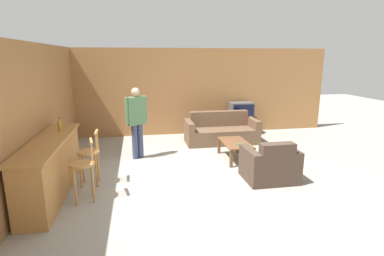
{
  "coord_description": "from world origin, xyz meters",
  "views": [
    {
      "loc": [
        -1.28,
        -5.31,
        2.33
      ],
      "look_at": [
        -0.15,
        0.85,
        0.85
      ],
      "focal_mm": 28.0,
      "sensor_mm": 36.0,
      "label": 1
    }
  ],
  "objects_px": {
    "couch_far": "(221,132)",
    "tv": "(241,110)",
    "bar_chair_mid": "(89,156)",
    "person_by_window": "(137,119)",
    "bottle": "(60,125)",
    "table_lamp": "(251,106)",
    "bar_chair_near": "(83,168)",
    "book_on_table": "(241,145)",
    "armchair_near": "(270,165)",
    "tv_unit": "(241,126)",
    "coffee_table": "(235,145)"
  },
  "relations": [
    {
      "from": "couch_far",
      "to": "tv",
      "type": "xyz_separation_m",
      "value": [
        0.86,
        0.82,
        0.45
      ]
    },
    {
      "from": "bar_chair_mid",
      "to": "person_by_window",
      "type": "relative_size",
      "value": 0.62
    },
    {
      "from": "tv",
      "to": "bottle",
      "type": "height_order",
      "value": "bottle"
    },
    {
      "from": "couch_far",
      "to": "table_lamp",
      "type": "bearing_deg",
      "value": 34.93
    },
    {
      "from": "bar_chair_near",
      "to": "couch_far",
      "type": "height_order",
      "value": "bar_chair_near"
    },
    {
      "from": "bottle",
      "to": "book_on_table",
      "type": "xyz_separation_m",
      "value": [
        3.69,
        0.29,
        -0.67
      ]
    },
    {
      "from": "armchair_near",
      "to": "table_lamp",
      "type": "xyz_separation_m",
      "value": [
        0.98,
        3.59,
        0.56
      ]
    },
    {
      "from": "couch_far",
      "to": "bar_chair_near",
      "type": "bearing_deg",
      "value": -136.73
    },
    {
      "from": "tv_unit",
      "to": "person_by_window",
      "type": "xyz_separation_m",
      "value": [
        -3.17,
        -1.79,
        0.68
      ]
    },
    {
      "from": "bar_chair_near",
      "to": "coffee_table",
      "type": "relative_size",
      "value": 0.95
    },
    {
      "from": "book_on_table",
      "to": "bar_chair_near",
      "type": "bearing_deg",
      "value": -158.3
    },
    {
      "from": "tv_unit",
      "to": "tv",
      "type": "bearing_deg",
      "value": -90.0
    },
    {
      "from": "bar_chair_mid",
      "to": "book_on_table",
      "type": "relative_size",
      "value": 6.01
    },
    {
      "from": "tv",
      "to": "person_by_window",
      "type": "xyz_separation_m",
      "value": [
        -3.17,
        -1.79,
        0.19
      ]
    },
    {
      "from": "book_on_table",
      "to": "person_by_window",
      "type": "xyz_separation_m",
      "value": [
        -2.28,
        0.77,
        0.51
      ]
    },
    {
      "from": "tv_unit",
      "to": "tv",
      "type": "relative_size",
      "value": 1.37
    },
    {
      "from": "coffee_table",
      "to": "book_on_table",
      "type": "height_order",
      "value": "book_on_table"
    },
    {
      "from": "coffee_table",
      "to": "tv",
      "type": "height_order",
      "value": "tv"
    },
    {
      "from": "bar_chair_mid",
      "to": "couch_far",
      "type": "bearing_deg",
      "value": 36.45
    },
    {
      "from": "armchair_near",
      "to": "bottle",
      "type": "relative_size",
      "value": 3.78
    },
    {
      "from": "couch_far",
      "to": "bottle",
      "type": "height_order",
      "value": "bottle"
    },
    {
      "from": "tv",
      "to": "book_on_table",
      "type": "relative_size",
      "value": 4.09
    },
    {
      "from": "armchair_near",
      "to": "book_on_table",
      "type": "xyz_separation_m",
      "value": [
        -0.22,
        1.03,
        0.13
      ]
    },
    {
      "from": "table_lamp",
      "to": "tv",
      "type": "bearing_deg",
      "value": -179.45
    },
    {
      "from": "bar_chair_mid",
      "to": "bottle",
      "type": "distance_m",
      "value": 0.83
    },
    {
      "from": "couch_far",
      "to": "tv_unit",
      "type": "height_order",
      "value": "couch_far"
    },
    {
      "from": "tv_unit",
      "to": "person_by_window",
      "type": "bearing_deg",
      "value": -150.49
    },
    {
      "from": "couch_far",
      "to": "coffee_table",
      "type": "relative_size",
      "value": 1.85
    },
    {
      "from": "bar_chair_near",
      "to": "table_lamp",
      "type": "height_order",
      "value": "bar_chair_near"
    },
    {
      "from": "tv",
      "to": "bottle",
      "type": "xyz_separation_m",
      "value": [
        -4.59,
        -2.85,
        0.35
      ]
    },
    {
      "from": "armchair_near",
      "to": "table_lamp",
      "type": "relative_size",
      "value": 2.05
    },
    {
      "from": "table_lamp",
      "to": "person_by_window",
      "type": "height_order",
      "value": "person_by_window"
    },
    {
      "from": "tv_unit",
      "to": "person_by_window",
      "type": "relative_size",
      "value": 0.57
    },
    {
      "from": "tv",
      "to": "book_on_table",
      "type": "bearing_deg",
      "value": -109.17
    },
    {
      "from": "bottle",
      "to": "tv",
      "type": "bearing_deg",
      "value": 31.86
    },
    {
      "from": "bar_chair_mid",
      "to": "armchair_near",
      "type": "bearing_deg",
      "value": -7.05
    },
    {
      "from": "book_on_table",
      "to": "armchair_near",
      "type": "bearing_deg",
      "value": -77.66
    },
    {
      "from": "book_on_table",
      "to": "person_by_window",
      "type": "relative_size",
      "value": 0.1
    },
    {
      "from": "tv_unit",
      "to": "book_on_table",
      "type": "relative_size",
      "value": 5.58
    },
    {
      "from": "armchair_near",
      "to": "couch_far",
      "type": "bearing_deg",
      "value": 94.08
    },
    {
      "from": "couch_far",
      "to": "table_lamp",
      "type": "height_order",
      "value": "table_lamp"
    },
    {
      "from": "couch_far",
      "to": "bottle",
      "type": "distance_m",
      "value": 4.31
    },
    {
      "from": "tv_unit",
      "to": "bottle",
      "type": "distance_m",
      "value": 5.47
    },
    {
      "from": "couch_far",
      "to": "armchair_near",
      "type": "distance_m",
      "value": 2.78
    },
    {
      "from": "bar_chair_near",
      "to": "tv_unit",
      "type": "relative_size",
      "value": 1.08
    },
    {
      "from": "tv",
      "to": "book_on_table",
      "type": "xyz_separation_m",
      "value": [
        -0.89,
        -2.56,
        -0.32
      ]
    },
    {
      "from": "coffee_table",
      "to": "book_on_table",
      "type": "xyz_separation_m",
      "value": [
        0.05,
        -0.27,
        0.07
      ]
    },
    {
      "from": "couch_far",
      "to": "book_on_table",
      "type": "distance_m",
      "value": 1.75
    },
    {
      "from": "coffee_table",
      "to": "bar_chair_mid",
      "type": "bearing_deg",
      "value": -164.21
    },
    {
      "from": "couch_far",
      "to": "bottle",
      "type": "xyz_separation_m",
      "value": [
        -3.72,
        -2.03,
        0.8
      ]
    }
  ]
}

